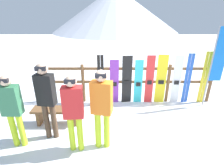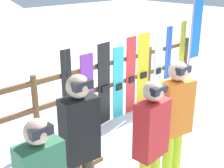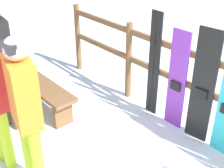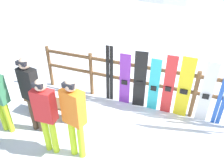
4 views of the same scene
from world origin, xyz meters
TOP-DOWN VIEW (x-y plane):
  - ground_plane at (0.00, 0.00)m, footprint 40.00×40.00m
  - mountain_backdrop at (0.00, 23.71)m, footprint 18.00×18.00m
  - fence at (0.00, 1.71)m, footprint 5.56×0.10m
  - bench at (-1.87, 0.45)m, footprint 1.28×0.36m
  - person_red at (-1.20, -0.49)m, footprint 0.41×0.24m
  - person_plaid_green at (-2.49, -0.36)m, footprint 0.39×0.22m
  - person_black at (-1.86, -0.09)m, footprint 0.41×0.26m
  - person_orange at (-0.65, -0.40)m, footprint 0.46×0.31m
  - ski_pair_black at (-0.79, 1.65)m, footprint 0.20×0.02m
  - snowboard_purple at (-0.37, 1.65)m, footprint 0.28×0.06m
  - snowboard_black_stripe at (0.03, 1.65)m, footprint 0.31×0.08m
  - snowboard_cyan at (0.40, 1.65)m, footprint 0.26×0.06m
  - snowboard_red at (0.75, 1.65)m, footprint 0.26×0.06m
  - snowboard_yellow at (1.11, 1.65)m, footprint 0.31×0.07m
  - snowboard_white at (1.60, 1.65)m, footprint 0.26×0.06m
  - ski_pair_blue at (1.95, 1.65)m, footprint 0.20×0.02m
  - ski_pair_yellow at (2.47, 1.65)m, footprint 0.20×0.02m
  - rental_flag at (2.58, 1.43)m, footprint 0.40×0.04m

SIDE VIEW (x-z plane):
  - ground_plane at x=0.00m, z-range 0.00..0.00m
  - bench at x=-1.87m, z-range 0.11..0.56m
  - snowboard_cyan at x=0.40m, z-range 0.00..1.42m
  - snowboard_purple at x=-0.37m, z-range 0.00..1.43m
  - fence at x=0.00m, z-range 0.12..1.38m
  - snowboard_black_stripe at x=0.03m, z-range 0.00..1.55m
  - snowboard_white at x=1.60m, z-range 0.00..1.55m
  - snowboard_red at x=0.75m, z-range 0.00..1.56m
  - ski_pair_black at x=-0.79m, z-range 0.00..1.58m
  - snowboard_yellow at x=1.11m, z-range 0.00..1.59m
  - ski_pair_blue at x=1.95m, z-range 0.00..1.63m
  - ski_pair_yellow at x=2.47m, z-range 0.00..1.69m
  - person_plaid_green at x=-2.49m, z-range 0.15..1.81m
  - person_red at x=-1.20m, z-range 0.15..1.86m
  - person_orange at x=-0.65m, z-range 0.16..1.94m
  - person_black at x=-1.86m, z-range 0.18..2.00m
  - rental_flag at x=2.58m, z-range 0.27..2.68m
  - mountain_backdrop at x=0.00m, z-range 0.00..6.00m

